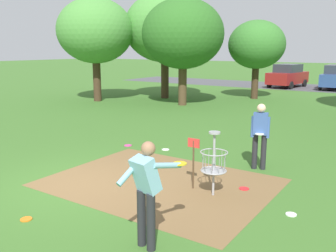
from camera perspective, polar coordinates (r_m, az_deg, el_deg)
ground_plane at (r=8.91m, az=-14.21°, el=-8.77°), size 160.00×160.00×0.00m
dirt_tee_pad at (r=8.81m, az=-1.29°, el=-8.60°), size 5.05×3.82×0.01m
disc_golf_basket at (r=7.93m, az=6.68°, el=-5.28°), size 0.98×0.58×1.39m
player_foreground_watching at (r=5.77m, az=-3.28°, el=-9.44°), size 0.67×1.03×1.71m
player_throwing at (r=9.78m, az=13.91°, el=-0.98°), size 0.50×0.44×1.71m
frisbee_near_basket at (r=8.58m, az=11.56°, el=-9.37°), size 0.22×0.22×0.02m
frisbee_by_tee at (r=7.49m, az=-20.87°, el=-13.18°), size 0.21×0.21×0.02m
frisbee_mid_grass at (r=11.52m, az=-0.38°, el=-3.62°), size 0.23×0.23×0.02m
frisbee_far_left at (r=7.57m, az=18.32°, el=-12.72°), size 0.20×0.20×0.02m
frisbee_far_right at (r=12.07m, az=-6.14°, el=-2.98°), size 0.24×0.24×0.02m
tree_mid_left at (r=23.73m, az=13.41°, el=11.98°), size 3.44×3.44×4.76m
tree_mid_center at (r=22.48m, az=-11.09°, el=14.07°), size 4.38×4.38×5.93m
tree_mid_right at (r=20.45m, az=2.29°, el=13.88°), size 4.39×4.39×5.70m
tree_far_left at (r=23.45m, az=-0.49°, el=14.80°), size 4.95×4.95×6.42m
parking_lot_strip at (r=31.87m, az=22.34°, el=5.39°), size 36.00×6.00×0.01m
parked_car_leftmost at (r=31.68m, az=17.83°, el=7.34°), size 2.40×4.41×1.84m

